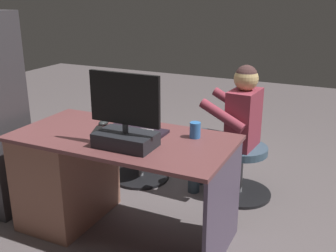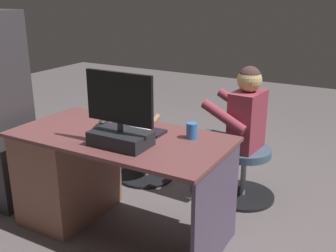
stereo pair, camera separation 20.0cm
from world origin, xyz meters
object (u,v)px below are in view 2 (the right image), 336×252
visitor_chair (244,170)px  computer_mouse (104,121)px  desk (79,169)px  cup (192,131)px  monitor (120,125)px  person (236,122)px  keyboard (136,129)px  teddy_bear (145,117)px  office_chair_teddy (145,151)px  tv_remote (96,129)px

visitor_chair → computer_mouse: bearing=42.3°
desk → cup: cup is taller
monitor → computer_mouse: bearing=-38.7°
visitor_chair → person: 0.41m
cup → visitor_chair: 0.89m
keyboard → visitor_chair: size_ratio=0.80×
teddy_bear → visitor_chair: (-0.90, -0.07, -0.32)m
computer_mouse → visitor_chair: size_ratio=0.18×
desk → teddy_bear: teddy_bear is taller
computer_mouse → office_chair_teddy: computer_mouse is taller
cup → person: bearing=-94.3°
monitor → desk: bearing=-16.2°
cup → tv_remote: 0.67m
desk → cup: bearing=-167.7°
cup → tv_remote: (0.64, 0.18, -0.04)m
office_chair_teddy → keyboard: bearing=118.3°
tv_remote → visitor_chair: tv_remote is taller
cup → visitor_chair: size_ratio=0.20×
computer_mouse → tv_remote: 0.14m
keyboard → cup: bearing=-172.8°
keyboard → cup: 0.41m
person → teddy_bear: bearing=4.2°
cup → office_chair_teddy: bearing=-39.2°
tv_remote → monitor: bearing=133.6°
monitor → keyboard: (0.07, -0.28, -0.12)m
office_chair_teddy → visitor_chair: same height
monitor → visitor_chair: monitor is taller
keyboard → teddy_bear: size_ratio=1.36×
person → cup: bearing=85.7°
monitor → office_chair_teddy: 1.20m
desk → office_chair_teddy: size_ratio=2.87×
cup → office_chair_teddy: 1.11m
person → computer_mouse: bearing=45.2°
monitor → computer_mouse: 0.47m
keyboard → cup: cup is taller
computer_mouse → monitor: bearing=141.3°
cup → tv_remote: cup is taller
desk → cup: size_ratio=14.11×
office_chair_teddy → computer_mouse: bearing=97.1°
person → monitor: bearing=69.7°
computer_mouse → tv_remote: (-0.04, 0.14, -0.01)m
teddy_bear → visitor_chair: teddy_bear is taller
desk → computer_mouse: (-0.15, -0.14, 0.35)m
tv_remote → desk: bearing=-20.9°
keyboard → tv_remote: keyboard is taller
visitor_chair → keyboard: bearing=54.5°
computer_mouse → cup: 0.68m
computer_mouse → person: size_ratio=0.09×
desk → person: 1.27m
keyboard → person: size_ratio=0.38×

